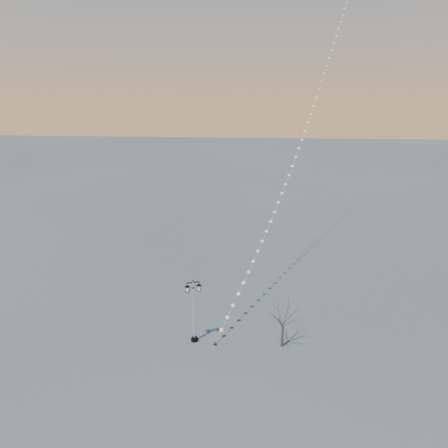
# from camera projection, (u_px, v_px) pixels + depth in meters

# --- Properties ---
(ground) EXTENTS (300.00, 300.00, 0.00)m
(ground) POSITION_uv_depth(u_px,v_px,m) (209.00, 351.00, 33.29)
(ground) COLOR #575858
(ground) RESTS_ON ground
(street_lamp) EXTENTS (1.41, 0.80, 5.72)m
(street_lamp) POSITION_uv_depth(u_px,v_px,m) (194.00, 308.00, 33.60)
(street_lamp) COLOR black
(street_lamp) RESTS_ON ground
(bare_tree) EXTENTS (2.45, 2.45, 4.07)m
(bare_tree) POSITION_uv_depth(u_px,v_px,m) (283.00, 316.00, 32.97)
(bare_tree) COLOR brown
(bare_tree) RESTS_ON ground
(kite_train) EXTENTS (16.86, 42.76, 33.29)m
(kite_train) POSITION_uv_depth(u_px,v_px,m) (300.00, 123.00, 48.01)
(kite_train) COLOR #351C1B
(kite_train) RESTS_ON ground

